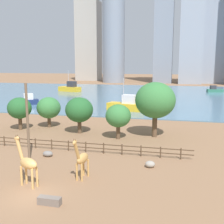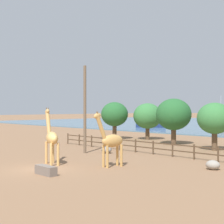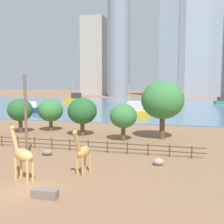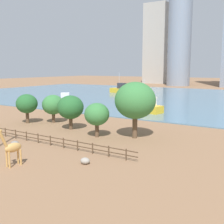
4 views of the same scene
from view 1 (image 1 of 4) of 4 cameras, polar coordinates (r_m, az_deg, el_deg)
ground_plane at (r=100.25m, az=7.07°, el=3.61°), size 400.00×400.00×0.00m
harbor_water at (r=97.28m, az=6.87°, el=3.49°), size 180.00×86.00×0.20m
giraffe_tall at (r=25.81m, az=-16.82°, el=-9.88°), size 2.70×1.33×4.48m
giraffe_companion at (r=26.29m, az=-6.18°, el=-9.42°), size 1.00×2.66×4.19m
utility_pole at (r=32.09m, az=-16.78°, el=-1.98°), size 0.28×0.28×8.54m
boulder_near_fence at (r=33.58m, az=-12.92°, el=-8.26°), size 1.18×0.86×0.65m
boulder_by_pole at (r=29.73m, az=7.74°, el=-10.46°), size 1.02×0.90×0.67m
feeding_trough at (r=22.84m, az=-12.59°, el=-17.19°), size 1.80×0.60×0.60m
enclosure_fence at (r=34.53m, az=-6.49°, el=-6.81°), size 26.12×0.14×1.30m
tree_left_large at (r=40.84m, az=8.79°, el=2.34°), size 5.80×5.80×8.02m
tree_center_broad at (r=47.54m, az=-18.28°, el=0.72°), size 3.83×3.83×5.28m
tree_right_tall at (r=48.21m, az=-12.74°, el=0.82°), size 3.97×3.97×5.10m
tree_left_small at (r=43.10m, az=-6.68°, el=0.41°), size 4.26×4.26×5.57m
tree_right_small at (r=39.56m, az=1.27°, el=-0.83°), size 3.61×3.61×4.97m
boat_ferry at (r=75.77m, az=-17.09°, el=2.18°), size 6.59×5.78×2.86m
boat_sailboat at (r=63.49m, az=2.88°, el=1.44°), size 8.58×4.75×7.30m
boat_tug at (r=108.66m, az=-8.51°, el=4.86°), size 9.48×5.88×8.03m
boat_barge at (r=111.37m, az=20.10°, el=4.24°), size 6.02×3.27×2.51m
skyline_block_central at (r=165.01m, az=10.65°, el=20.35°), size 10.15×10.43×82.88m
skyline_block_left at (r=167.20m, az=20.10°, el=16.11°), size 11.74×9.89×61.59m
skyline_tower_short at (r=187.12m, az=-4.79°, el=14.09°), size 14.50×12.46×49.78m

